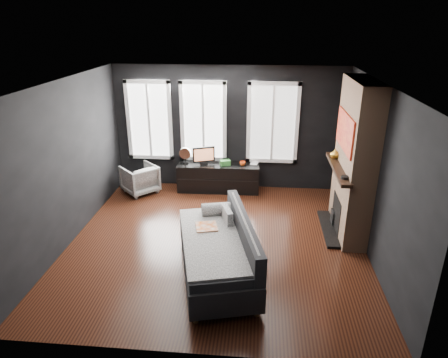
# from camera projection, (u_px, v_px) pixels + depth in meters

# --- Properties ---
(floor) EXTENTS (5.00, 5.00, 0.00)m
(floor) POSITION_uv_depth(u_px,v_px,m) (217.00, 241.00, 6.91)
(floor) COLOR black
(floor) RESTS_ON ground
(ceiling) EXTENTS (5.00, 5.00, 0.00)m
(ceiling) POSITION_uv_depth(u_px,v_px,m) (215.00, 83.00, 5.90)
(ceiling) COLOR white
(ceiling) RESTS_ON ground
(wall_back) EXTENTS (5.00, 0.02, 2.70)m
(wall_back) POSITION_uv_depth(u_px,v_px,m) (229.00, 129.00, 8.71)
(wall_back) COLOR black
(wall_back) RESTS_ON ground
(wall_left) EXTENTS (0.02, 5.00, 2.70)m
(wall_left) POSITION_uv_depth(u_px,v_px,m) (66.00, 164.00, 6.61)
(wall_left) COLOR black
(wall_left) RESTS_ON ground
(wall_right) EXTENTS (0.02, 5.00, 2.70)m
(wall_right) POSITION_uv_depth(u_px,v_px,m) (376.00, 174.00, 6.19)
(wall_right) COLOR black
(wall_right) RESTS_ON ground
(windows) EXTENTS (4.00, 0.16, 1.76)m
(windows) POSITION_uv_depth(u_px,v_px,m) (207.00, 81.00, 8.32)
(windows) COLOR white
(windows) RESTS_ON wall_back
(fireplace) EXTENTS (0.70, 1.62, 2.70)m
(fireplace) POSITION_uv_depth(u_px,v_px,m) (355.00, 160.00, 6.76)
(fireplace) COLOR #93724C
(fireplace) RESTS_ON floor
(sofa) EXTENTS (1.56, 2.34, 0.92)m
(sofa) POSITION_uv_depth(u_px,v_px,m) (216.00, 248.00, 5.84)
(sofa) COLOR #27272A
(sofa) RESTS_ON floor
(stripe_pillow) EXTENTS (0.21, 0.39, 0.38)m
(stripe_pillow) POSITION_uv_depth(u_px,v_px,m) (227.00, 220.00, 6.23)
(stripe_pillow) COLOR gray
(stripe_pillow) RESTS_ON sofa
(armchair) EXTENTS (0.91, 0.91, 0.69)m
(armchair) POSITION_uv_depth(u_px,v_px,m) (140.00, 178.00, 8.74)
(armchair) COLOR white
(armchair) RESTS_ON floor
(media_console) EXTENTS (1.80, 0.60, 0.61)m
(media_console) POSITION_uv_depth(u_px,v_px,m) (218.00, 177.00, 8.88)
(media_console) COLOR black
(media_console) RESTS_ON floor
(monitor) EXTENTS (0.50, 0.27, 0.44)m
(monitor) POSITION_uv_depth(u_px,v_px,m) (204.00, 155.00, 8.67)
(monitor) COLOR black
(monitor) RESTS_ON media_console
(desk_fan) EXTENTS (0.28, 0.28, 0.37)m
(desk_fan) POSITION_uv_depth(u_px,v_px,m) (185.00, 155.00, 8.74)
(desk_fan) COLOR gray
(desk_fan) RESTS_ON media_console
(mug) EXTENTS (0.14, 0.13, 0.12)m
(mug) POSITION_uv_depth(u_px,v_px,m) (243.00, 163.00, 8.65)
(mug) COLOR #E54C13
(mug) RESTS_ON media_console
(book) EXTENTS (0.15, 0.04, 0.21)m
(book) POSITION_uv_depth(u_px,v_px,m) (251.00, 159.00, 8.75)
(book) COLOR #BFB999
(book) RESTS_ON media_console
(storage_box) EXTENTS (0.24, 0.20, 0.12)m
(storage_box) POSITION_uv_depth(u_px,v_px,m) (225.00, 163.00, 8.67)
(storage_box) COLOR #307730
(storage_box) RESTS_ON media_console
(mantel_vase) EXTENTS (0.22, 0.22, 0.17)m
(mantel_vase) POSITION_uv_depth(u_px,v_px,m) (335.00, 154.00, 7.21)
(mantel_vase) COLOR yellow
(mantel_vase) RESTS_ON fireplace
(mantel_clock) EXTENTS (0.13, 0.13, 0.04)m
(mantel_clock) POSITION_uv_depth(u_px,v_px,m) (345.00, 177.00, 6.31)
(mantel_clock) COLOR black
(mantel_clock) RESTS_ON fireplace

